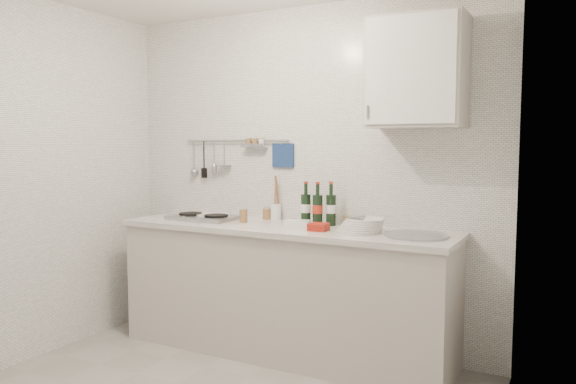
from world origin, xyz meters
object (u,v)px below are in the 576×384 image
Objects in this scene: plate_stack_hob at (211,216)px; wine_bottles at (318,204)px; wall_cabinet at (417,72)px; plate_stack_sink at (362,225)px; utensil_crock at (276,209)px.

wine_bottles is at bearing 4.37° from plate_stack_hob.
wall_cabinet reaches higher than plate_stack_sink.
wine_bottles is (0.88, 0.07, 0.14)m from plate_stack_hob.
utensil_crock is (-1.10, 0.13, -0.95)m from wall_cabinet.
wine_bottles is at bearing 179.31° from wall_cabinet.
wall_cabinet is 1.87m from plate_stack_hob.
wine_bottles is 0.92× the size of utensil_crock.
wall_cabinet is 1.46m from utensil_crock.
utensil_crock is (-0.41, 0.12, -0.08)m from wine_bottles.
utensil_crock reaches higher than plate_stack_sink.
wall_cabinet is at bearing -0.69° from wine_bottles.
wall_cabinet is 2.56× the size of plate_stack_hob.
plate_stack_hob is 0.51m from utensil_crock.
plate_stack_sink is at bearing -17.77° from utensil_crock.
plate_stack_sink is 0.98× the size of wine_bottles.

